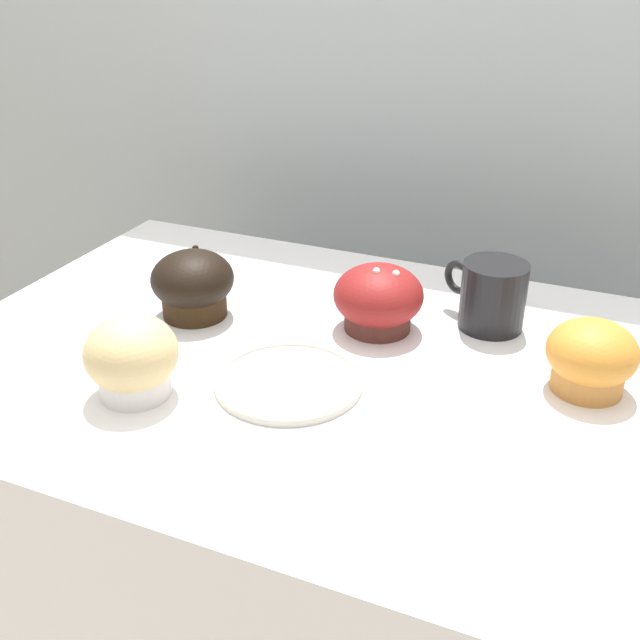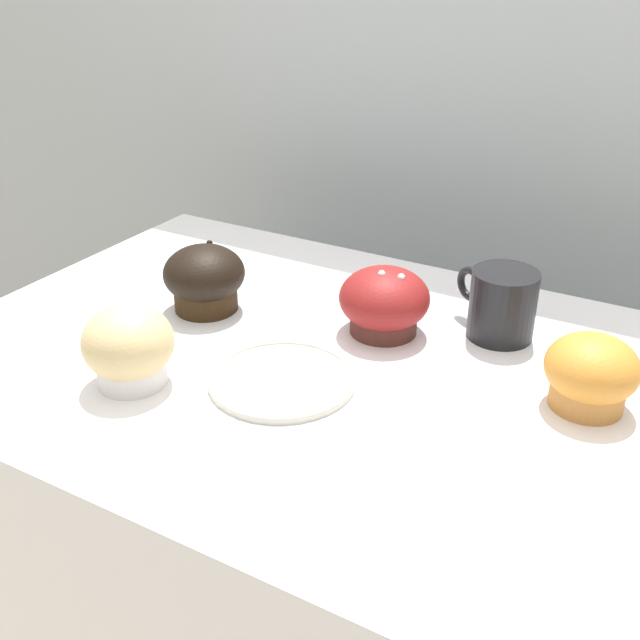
{
  "view_description": "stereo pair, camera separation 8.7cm",
  "coord_description": "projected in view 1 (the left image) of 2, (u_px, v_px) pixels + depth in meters",
  "views": [
    {
      "loc": [
        0.26,
        -0.7,
        1.37
      ],
      "look_at": [
        -0.04,
        0.01,
        0.97
      ],
      "focal_mm": 42.0,
      "sensor_mm": 36.0,
      "label": 1
    },
    {
      "loc": [
        0.34,
        -0.67,
        1.37
      ],
      "look_at": [
        -0.04,
        0.01,
        0.97
      ],
      "focal_mm": 42.0,
      "sensor_mm": 36.0,
      "label": 2
    }
  ],
  "objects": [
    {
      "name": "muffin_front_center",
      "position": [
        193.0,
        284.0,
        0.97
      ],
      "size": [
        0.11,
        0.11,
        0.09
      ],
      "color": "black",
      "rests_on": "display_counter"
    },
    {
      "name": "display_counter",
      "position": [
        344.0,
        636.0,
        1.09
      ],
      "size": [
        1.0,
        0.64,
        0.92
      ],
      "primitive_type": "cube",
      "color": "white",
      "rests_on": "ground"
    },
    {
      "name": "muffin_back_right",
      "position": [
        132.0,
        358.0,
        0.8
      ],
      "size": [
        0.1,
        0.1,
        0.09
      ],
      "color": "white",
      "rests_on": "display_counter"
    },
    {
      "name": "serving_plate",
      "position": [
        289.0,
        381.0,
        0.83
      ],
      "size": [
        0.17,
        0.17,
        0.01
      ],
      "color": "beige",
      "rests_on": "display_counter"
    },
    {
      "name": "muffin_back_left",
      "position": [
        378.0,
        299.0,
        0.93
      ],
      "size": [
        0.11,
        0.11,
        0.09
      ],
      "color": "#4C241F",
      "rests_on": "display_counter"
    },
    {
      "name": "coffee_cup",
      "position": [
        492.0,
        294.0,
        0.94
      ],
      "size": [
        0.12,
        0.09,
        0.09
      ],
      "color": "black",
      "rests_on": "display_counter"
    },
    {
      "name": "wall_back",
      "position": [
        467.0,
        219.0,
        1.37
      ],
      "size": [
        3.2,
        0.1,
        1.8
      ],
      "primitive_type": "cube",
      "color": "#A8B2B7",
      "rests_on": "ground"
    },
    {
      "name": "muffin_front_left",
      "position": [
        591.0,
        358.0,
        0.81
      ],
      "size": [
        0.1,
        0.1,
        0.08
      ],
      "color": "#C6803B",
      "rests_on": "display_counter"
    }
  ]
}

